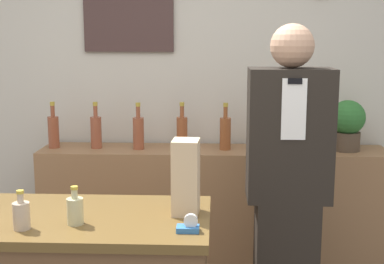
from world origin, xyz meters
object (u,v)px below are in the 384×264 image
at_px(shopkeeper, 288,188).
at_px(potted_plant, 347,123).
at_px(tape_dispenser, 189,226).
at_px(paper_bag, 186,177).

xyz_separation_m(shopkeeper, potted_plant, (0.47, 0.71, 0.24)).
height_order(potted_plant, tape_dispenser, potted_plant).
height_order(shopkeeper, potted_plant, shopkeeper).
height_order(paper_bag, tape_dispenser, paper_bag).
bearing_deg(tape_dispenser, paper_bag, 96.40).
distance_m(shopkeeper, paper_bag, 0.78).
bearing_deg(tape_dispenser, potted_plant, 56.91).
height_order(shopkeeper, paper_bag, shopkeeper).
xyz_separation_m(shopkeeper, paper_bag, (-0.51, -0.55, 0.20)).
relative_size(potted_plant, tape_dispenser, 3.71).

